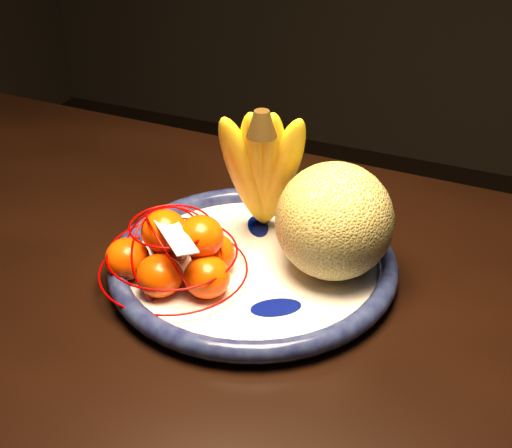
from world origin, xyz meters
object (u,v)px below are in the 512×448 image
at_px(dining_table, 194,375).
at_px(fruit_bowl, 253,264).
at_px(banana_bunch, 263,166).
at_px(cantaloupe, 334,221).
at_px(mandarin_bag, 176,254).

distance_m(dining_table, fruit_bowl, 0.16).
xyz_separation_m(fruit_bowl, banana_bunch, (-0.01, 0.06, 0.11)).
height_order(dining_table, banana_bunch, banana_bunch).
distance_m(fruit_bowl, cantaloupe, 0.12).
xyz_separation_m(dining_table, mandarin_bag, (-0.05, 0.05, 0.14)).
height_order(fruit_bowl, banana_bunch, banana_bunch).
bearing_deg(dining_table, banana_bunch, 86.82).
relative_size(dining_table, banana_bunch, 7.41).
relative_size(cantaloupe, banana_bunch, 0.67).
distance_m(dining_table, cantaloupe, 0.26).
bearing_deg(cantaloupe, mandarin_bag, -151.41).
relative_size(fruit_bowl, mandarin_bag, 1.84).
height_order(dining_table, mandarin_bag, mandarin_bag).
bearing_deg(cantaloupe, dining_table, -130.14).
height_order(cantaloupe, banana_bunch, banana_bunch).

